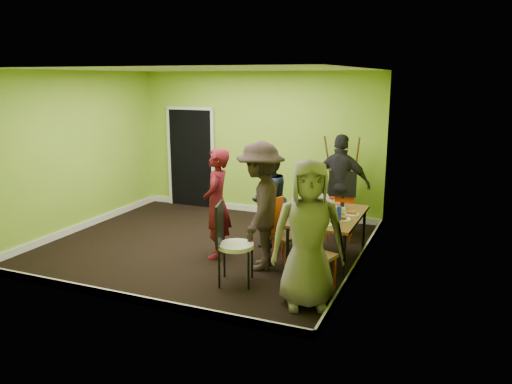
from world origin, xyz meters
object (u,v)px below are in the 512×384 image
(person_standing, at_px, (217,204))
(person_left_far, at_px, (268,199))
(chair_bentwood, at_px, (230,239))
(orange_bottle, at_px, (322,208))
(chair_left_far, at_px, (280,215))
(chair_front_end, at_px, (312,251))
(chair_back_end, at_px, (342,191))
(thermos, at_px, (332,206))
(chair_left_near, at_px, (280,229))
(blue_bottle, at_px, (339,214))
(dining_table, at_px, (329,218))
(easel, at_px, (341,181))
(person_front_end, at_px, (308,234))
(person_back_end, at_px, (341,184))
(person_left_near, at_px, (260,206))

(person_standing, distance_m, person_left_far, 0.96)
(chair_bentwood, xyz_separation_m, orange_bottle, (0.88, 1.35, 0.19))
(chair_left_far, distance_m, person_left_far, 0.39)
(chair_front_end, xyz_separation_m, orange_bottle, (-0.23, 1.29, 0.21))
(chair_back_end, bearing_deg, thermos, 89.44)
(chair_bentwood, bearing_deg, chair_left_near, 140.22)
(chair_left_near, xyz_separation_m, person_left_far, (-0.48, 0.77, 0.22))
(chair_front_end, height_order, blue_bottle, chair_front_end)
(dining_table, height_order, chair_front_end, chair_front_end)
(orange_bottle, bearing_deg, easel, 94.58)
(chair_left_near, distance_m, chair_front_end, 1.09)
(thermos, bearing_deg, person_left_far, 161.33)
(chair_left_near, height_order, person_standing, person_standing)
(person_front_end, bearing_deg, person_back_end, 74.16)
(easel, relative_size, person_back_end, 0.96)
(blue_bottle, distance_m, person_back_end, 1.87)
(chair_back_end, relative_size, person_front_end, 0.63)
(chair_front_end, bearing_deg, orange_bottle, 115.74)
(person_front_end, bearing_deg, chair_bentwood, 145.56)
(chair_left_far, distance_m, chair_bentwood, 1.46)
(blue_bottle, distance_m, orange_bottle, 0.57)
(chair_bentwood, distance_m, person_left_near, 0.75)
(chair_front_end, distance_m, orange_bottle, 1.33)
(blue_bottle, bearing_deg, person_standing, -178.03)
(chair_left_near, distance_m, chair_back_end, 1.83)
(person_standing, height_order, person_back_end, person_back_end)
(dining_table, bearing_deg, thermos, 76.91)
(dining_table, height_order, person_standing, person_standing)
(chair_front_end, distance_m, person_left_far, 1.99)
(chair_left_near, bearing_deg, chair_left_far, -141.07)
(chair_bentwood, bearing_deg, person_back_end, 147.02)
(blue_bottle, relative_size, person_standing, 0.13)
(easel, xyz_separation_m, thermos, (0.32, -1.97, 0.04))
(person_left_far, distance_m, person_front_end, 2.27)
(thermos, bearing_deg, chair_left_far, 167.30)
(thermos, distance_m, person_front_end, 1.52)
(easel, relative_size, person_left_near, 0.91)
(chair_bentwood, relative_size, person_left_near, 0.60)
(chair_left_near, height_order, person_left_far, person_left_far)
(chair_back_end, bearing_deg, chair_left_near, 66.60)
(chair_front_end, bearing_deg, blue_bottle, 97.24)
(chair_back_end, bearing_deg, blue_bottle, 94.18)
(blue_bottle, xyz_separation_m, person_left_far, (-1.32, 0.74, -0.08))
(dining_table, xyz_separation_m, person_left_near, (-0.86, -0.52, 0.22))
(chair_left_near, distance_m, orange_bottle, 0.73)
(person_left_near, bearing_deg, blue_bottle, 91.15)
(dining_table, height_order, easel, easel)
(easel, bearing_deg, person_front_end, -83.19)
(person_back_end, bearing_deg, person_front_end, 98.44)
(chair_front_end, height_order, person_back_end, person_back_end)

